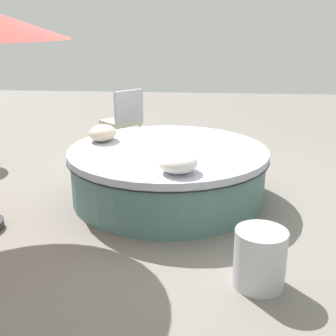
{
  "coord_description": "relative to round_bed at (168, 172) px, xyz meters",
  "views": [
    {
      "loc": [
        -4.68,
        -0.39,
        1.96
      ],
      "look_at": [
        0.0,
        0.0,
        0.36
      ],
      "focal_mm": 45.62,
      "sensor_mm": 36.0,
      "label": 1
    }
  ],
  "objects": [
    {
      "name": "ground_plane",
      "position": [
        0.0,
        0.0,
        -0.31
      ],
      "size": [
        16.0,
        16.0,
        0.0
      ],
      "primitive_type": "plane",
      "color": "gray"
    },
    {
      "name": "round_bed",
      "position": [
        0.0,
        0.0,
        0.0
      ],
      "size": [
        2.3,
        2.3,
        0.6
      ],
      "color": "#4C726B",
      "rests_on": "ground_plane"
    },
    {
      "name": "throw_pillow_0",
      "position": [
        0.27,
        0.82,
        0.39
      ],
      "size": [
        0.41,
        0.33,
        0.19
      ],
      "primitive_type": "ellipsoid",
      "color": "beige",
      "rests_on": "round_bed"
    },
    {
      "name": "throw_pillow_1",
      "position": [
        -0.81,
        -0.16,
        0.39
      ],
      "size": [
        0.4,
        0.38,
        0.19
      ],
      "primitive_type": "ellipsoid",
      "color": "white",
      "rests_on": "round_bed"
    },
    {
      "name": "patio_chair",
      "position": [
        1.9,
        0.85,
        0.25
      ],
      "size": [
        0.72,
        0.72,
        0.98
      ],
      "rotation": [
        0.0,
        0.0,
        -0.75
      ],
      "color": "#B7B7BC",
      "rests_on": "ground_plane"
    },
    {
      "name": "side_table",
      "position": [
        -1.73,
        -0.86,
        -0.07
      ],
      "size": [
        0.41,
        0.41,
        0.47
      ],
      "primitive_type": "cylinder",
      "color": "#B7B7BC",
      "rests_on": "ground_plane"
    }
  ]
}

